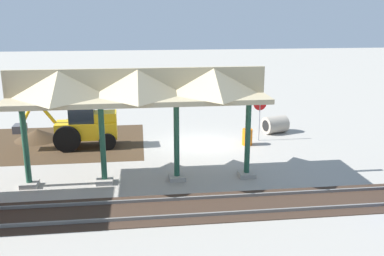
{
  "coord_description": "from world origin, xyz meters",
  "views": [
    {
      "loc": [
        3.33,
        22.29,
        7.11
      ],
      "look_at": [
        0.87,
        2.31,
        1.6
      ],
      "focal_mm": 40.0,
      "sensor_mm": 36.0,
      "label": 1
    }
  ],
  "objects_px": {
    "backhoe": "(84,125)",
    "traffic_barrel": "(247,137)",
    "stop_sign": "(260,109)",
    "concrete_pipe": "(275,125)"
  },
  "relations": [
    {
      "from": "backhoe",
      "to": "traffic_barrel",
      "type": "bearing_deg",
      "value": 175.64
    },
    {
      "from": "stop_sign",
      "to": "concrete_pipe",
      "type": "relative_size",
      "value": 1.55
    },
    {
      "from": "backhoe",
      "to": "concrete_pipe",
      "type": "relative_size",
      "value": 3.27
    },
    {
      "from": "stop_sign",
      "to": "backhoe",
      "type": "relative_size",
      "value": 0.47
    },
    {
      "from": "backhoe",
      "to": "concrete_pipe",
      "type": "height_order",
      "value": "backhoe"
    },
    {
      "from": "traffic_barrel",
      "to": "backhoe",
      "type": "bearing_deg",
      "value": -4.36
    },
    {
      "from": "backhoe",
      "to": "traffic_barrel",
      "type": "xyz_separation_m",
      "value": [
        -8.82,
        0.67,
        -0.81
      ]
    },
    {
      "from": "stop_sign",
      "to": "concrete_pipe",
      "type": "height_order",
      "value": "stop_sign"
    },
    {
      "from": "concrete_pipe",
      "to": "traffic_barrel",
      "type": "relative_size",
      "value": 1.81
    },
    {
      "from": "stop_sign",
      "to": "concrete_pipe",
      "type": "distance_m",
      "value": 2.38
    }
  ]
}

